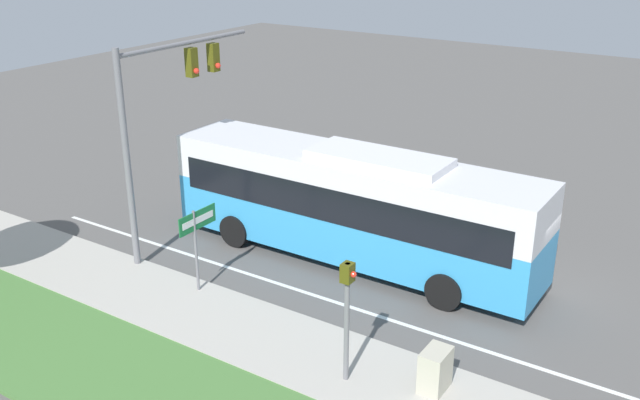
{
  "coord_description": "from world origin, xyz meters",
  "views": [
    {
      "loc": [
        -18.38,
        -5.2,
        9.99
      ],
      "look_at": [
        -1.3,
        5.94,
        1.86
      ],
      "focal_mm": 40.0,
      "sensor_mm": 36.0,
      "label": 1
    }
  ],
  "objects_px": {
    "street_sign": "(197,233)",
    "utility_cabinet": "(435,370)",
    "signal_gantry": "(164,105)",
    "bus": "(352,201)",
    "pedestrian_signal": "(347,304)"
  },
  "relations": [
    {
      "from": "bus",
      "to": "pedestrian_signal",
      "type": "distance_m",
      "value": 6.36
    },
    {
      "from": "pedestrian_signal",
      "to": "street_sign",
      "type": "xyz_separation_m",
      "value": [
        1.4,
        5.69,
        -0.24
      ]
    },
    {
      "from": "street_sign",
      "to": "utility_cabinet",
      "type": "xyz_separation_m",
      "value": [
        -0.63,
        -7.54,
        -1.23
      ]
    },
    {
      "from": "signal_gantry",
      "to": "street_sign",
      "type": "bearing_deg",
      "value": -123.55
    },
    {
      "from": "signal_gantry",
      "to": "utility_cabinet",
      "type": "height_order",
      "value": "signal_gantry"
    },
    {
      "from": "pedestrian_signal",
      "to": "street_sign",
      "type": "distance_m",
      "value": 5.87
    },
    {
      "from": "utility_cabinet",
      "to": "bus",
      "type": "bearing_deg",
      "value": 46.48
    },
    {
      "from": "bus",
      "to": "street_sign",
      "type": "distance_m",
      "value": 4.84
    },
    {
      "from": "bus",
      "to": "utility_cabinet",
      "type": "distance_m",
      "value": 7.03
    },
    {
      "from": "signal_gantry",
      "to": "street_sign",
      "type": "distance_m",
      "value": 4.33
    },
    {
      "from": "bus",
      "to": "signal_gantry",
      "type": "relative_size",
      "value": 1.77
    },
    {
      "from": "pedestrian_signal",
      "to": "bus",
      "type": "bearing_deg",
      "value": 29.78
    },
    {
      "from": "signal_gantry",
      "to": "utility_cabinet",
      "type": "relative_size",
      "value": 6.7
    },
    {
      "from": "pedestrian_signal",
      "to": "utility_cabinet",
      "type": "relative_size",
      "value": 3.09
    },
    {
      "from": "utility_cabinet",
      "to": "pedestrian_signal",
      "type": "bearing_deg",
      "value": 112.63
    }
  ]
}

